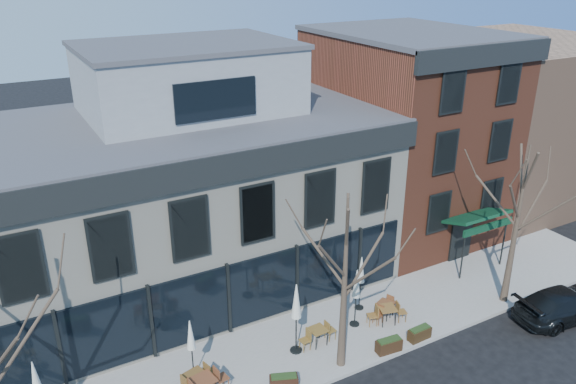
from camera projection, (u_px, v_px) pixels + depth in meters
ground at (230, 335)px, 23.61m from camera, size 120.00×120.00×0.00m
sidewalk_front at (322, 338)px, 23.31m from camera, size 33.50×4.70×0.15m
corner_building at (183, 191)px, 25.88m from camera, size 18.39×10.39×11.10m
red_brick_building at (404, 133)px, 31.25m from camera, size 8.20×11.78×11.18m
bg_building at (512, 116)px, 36.80m from camera, size 12.00×12.00×10.00m
tree_mid at (345, 283)px, 20.34m from camera, size 3.50×3.55×7.04m
tree_right at (517, 224)px, 24.29m from camera, size 3.72×3.77×7.48m
parked_sedan at (565, 304)px, 24.51m from camera, size 5.03×2.50×1.40m
cafe_set_1 at (196, 381)px, 20.16m from camera, size 1.89×0.92×0.97m
cafe_set_3 at (318, 335)px, 22.68m from camera, size 1.71×0.72×0.89m
cafe_set_4 at (387, 313)px, 24.01m from camera, size 1.82×0.94×0.94m
cafe_set_5 at (385, 308)px, 24.43m from camera, size 1.65×0.98×0.85m
umbrella_0 at (36, 380)px, 18.37m from camera, size 0.40×0.40×2.52m
umbrella_1 at (191, 338)px, 20.36m from camera, size 0.41×0.41×2.55m
umbrella_2 at (296, 305)px, 21.62m from camera, size 0.50×0.50×3.10m
umbrella_3 at (356, 286)px, 23.33m from camera, size 0.43×0.43×2.70m
umbrella_4 at (361, 273)px, 24.47m from camera, size 0.42×0.42×2.61m
planter_1 at (284, 382)px, 20.43m from camera, size 1.11×0.77×0.58m
planter_2 at (389, 345)px, 22.34m from camera, size 1.09×0.53×0.59m
planter_3 at (419, 333)px, 23.06m from camera, size 1.01×0.43×0.56m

